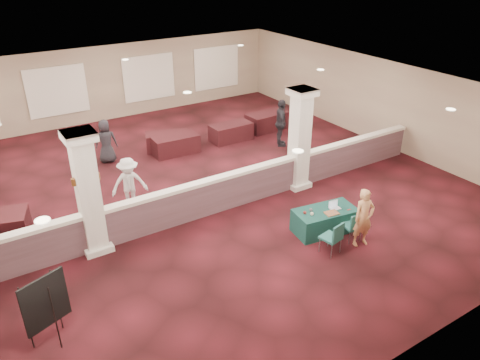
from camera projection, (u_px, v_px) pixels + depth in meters
ground at (192, 191)px, 14.76m from camera, size 16.00×16.00×0.00m
wall_back at (105, 84)px, 20.05m from camera, size 16.00×0.04×3.20m
wall_front at (403, 294)px, 8.02m from camera, size 16.00×0.04×3.20m
wall_right at (377, 101)px, 17.87m from camera, size 0.04×16.00×3.20m
ceiling at (187, 92)px, 13.31m from camera, size 16.00×16.00×0.02m
partition_wall at (216, 194)px, 13.37m from camera, size 15.60×0.28×1.10m
column_left at (88, 193)px, 11.21m from camera, size 0.72×0.72×3.20m
column_right at (300, 138)px, 14.33m from camera, size 0.72×0.72×3.20m
sconce_left at (74, 182)px, 10.91m from camera, size 0.12×0.12×0.18m
sconce_right at (98, 176)px, 11.18m from camera, size 0.12×0.12×0.18m
near_table at (325, 220)px, 12.58m from camera, size 1.78×1.08×0.64m
conf_chair_main at (354, 225)px, 12.06m from camera, size 0.48×0.49×0.84m
conf_chair_side at (334, 236)px, 11.53m from camera, size 0.52×0.53×0.90m
easel_board at (45, 303)px, 8.71m from camera, size 0.88×0.55×1.56m
woman at (364, 218)px, 11.81m from camera, size 0.62×0.47×1.57m
far_table_front_center at (175, 144)px, 17.27m from camera, size 1.72×0.92×0.68m
far_table_front_right at (231, 132)px, 18.43m from camera, size 1.66×0.84×0.67m
far_table_back_center at (168, 141)px, 17.62m from camera, size 1.77×1.30×0.65m
far_table_back_right at (267, 121)px, 19.49m from camera, size 1.80×0.97×0.71m
attendee_b at (129, 184)px, 13.44m from camera, size 1.09×0.64×1.60m
attendee_c at (281, 123)px, 17.67m from camera, size 0.96×1.18×1.82m
attendee_d at (106, 141)px, 16.39m from camera, size 0.86×0.64×1.56m
laptop_base at (335, 208)px, 12.49m from camera, size 0.32×0.24×0.02m
laptop_screen at (333, 203)px, 12.52m from camera, size 0.29×0.05×0.19m
screen_glow at (333, 204)px, 12.53m from camera, size 0.26×0.04×0.17m
knitting at (332, 213)px, 12.26m from camera, size 0.39×0.31×0.03m
yarn_cream at (312, 214)px, 12.16m from camera, size 0.10×0.10×0.10m
yarn_red at (305, 213)px, 12.23m from camera, size 0.09×0.09×0.09m
yarn_grey at (311, 210)px, 12.36m from camera, size 0.09×0.09×0.09m
scissors at (349, 210)px, 12.44m from camera, size 0.11×0.04×0.01m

